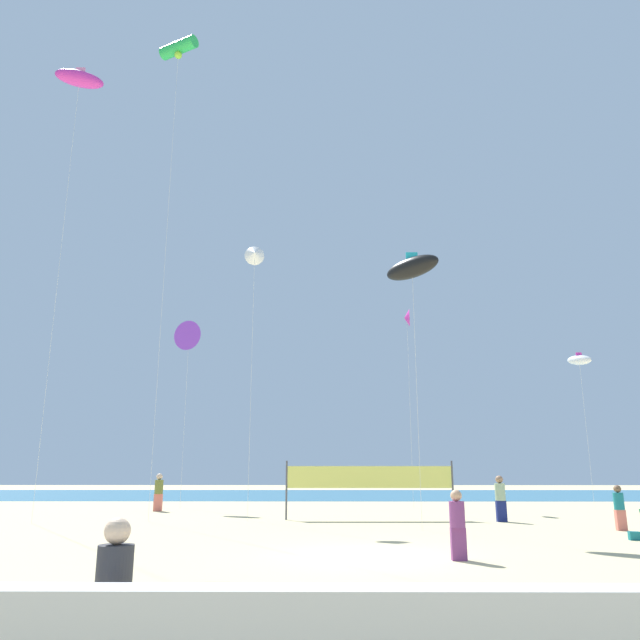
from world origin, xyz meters
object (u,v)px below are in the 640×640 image
mother_figure (113,595)px  kite_violet_delta (189,336)px  beach_handbag (634,536)px  kite_magenta_delta (407,318)px  beachgoer_teal_shirt (619,506)px  kite_white_delta (255,255)px  kite_green_tube (179,49)px  volleyball_net (369,480)px  kite_white_inflatable (579,360)px  kite_magenta_inflatable (79,79)px  beachgoer_olive_shirt (159,491)px  kite_black_inflatable (412,268)px  beachgoer_plum_shirt (457,522)px  beachgoer_sage_shirt (500,497)px  toddler_figure (169,640)px

mother_figure → kite_violet_delta: size_ratio=0.16×
beach_handbag → kite_magenta_delta: kite_magenta_delta is taller
beachgoer_teal_shirt → kite_white_delta: 17.70m
mother_figure → kite_magenta_delta: bearing=49.8°
kite_green_tube → volleyball_net: bearing=6.9°
kite_white_inflatable → kite_magenta_inflatable: 30.62m
beachgoer_olive_shirt → beachgoer_teal_shirt: bearing=-123.7°
kite_white_inflatable → kite_black_inflatable: 17.36m
beachgoer_teal_shirt → kite_black_inflatable: bearing=-137.8°
beachgoer_plum_shirt → kite_white_delta: bearing=-137.3°
beachgoer_teal_shirt → volleyball_net: volleyball_net is taller
volleyball_net → beach_handbag: size_ratio=22.78×
beach_handbag → kite_green_tube: bearing=159.7°
volleyball_net → kite_white_inflatable: bearing=33.4°
beachgoer_sage_shirt → kite_black_inflatable: kite_black_inflatable is taller
kite_magenta_delta → kite_magenta_inflatable: kite_magenta_inflatable is taller
kite_violet_delta → mother_figure: bearing=-78.2°
kite_white_inflatable → kite_green_tube: bearing=-156.3°
beachgoer_sage_shirt → kite_green_tube: 25.33m
beach_handbag → beachgoer_sage_shirt: bearing=109.3°
beachgoer_sage_shirt → kite_violet_delta: 19.31m
kite_black_inflatable → kite_white_delta: bearing=148.9°
kite_magenta_delta → beach_handbag: bearing=-74.0°
kite_green_tube → kite_white_inflatable: 27.66m
volleyball_net → kite_white_delta: kite_white_delta is taller
beachgoer_teal_shirt → beachgoer_plum_shirt: size_ratio=0.95×
beachgoer_sage_shirt → kite_black_inflatable: bearing=-97.7°
beachgoer_teal_shirt → kite_magenta_inflatable: kite_magenta_inflatable is taller
kite_white_delta → kite_violet_delta: 9.57m
mother_figure → volleyball_net: (4.05, 19.73, 0.76)m
mother_figure → kite_green_tube: size_ratio=0.07×
mother_figure → kite_magenta_delta: kite_magenta_delta is taller
beach_handbag → kite_black_inflatable: kite_black_inflatable is taller
toddler_figure → kite_green_tube: (-5.56, 18.78, 21.45)m
beachgoer_olive_shirt → beach_handbag: beachgoer_olive_shirt is taller
volleyball_net → kite_magenta_inflatable: bearing=-172.7°
volleyball_net → kite_violet_delta: (-9.77, 7.73, 7.91)m
kite_black_inflatable → beachgoer_olive_shirt: bearing=141.7°
beachgoer_sage_shirt → kite_green_tube: kite_green_tube is taller
beachgoer_teal_shirt → toddler_figure: bearing=-84.8°
mother_figure → kite_magenta_delta: (7.03, 28.05, 9.84)m
beachgoer_olive_shirt → beachgoer_teal_shirt: (18.62, -9.28, -0.16)m
beachgoer_olive_shirt → volleyball_net: (10.23, -4.94, 0.65)m
kite_green_tube → kite_violet_delta: 15.24m
beach_handbag → kite_magenta_delta: size_ratio=0.03×
beach_handbag → kite_violet_delta: size_ratio=0.03×
beachgoer_plum_shirt → kite_magenta_inflatable: size_ratio=0.08×
kite_white_delta → beachgoer_plum_shirt: bearing=-59.7°
toddler_figure → kite_magenta_delta: size_ratio=0.08×
beachgoer_olive_shirt → beachgoer_teal_shirt: 20.80m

